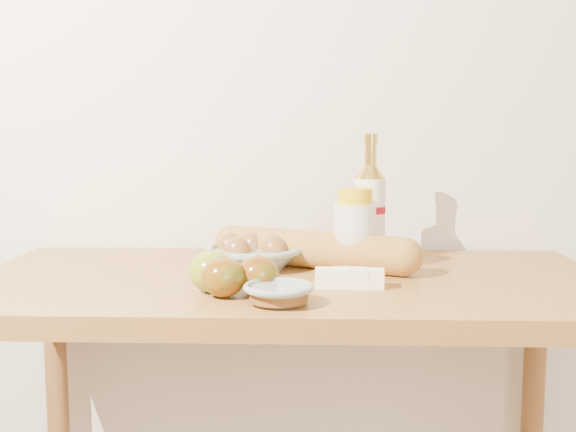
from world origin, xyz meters
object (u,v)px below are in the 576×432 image
object	(u,v)px
bourbon_bottle	(370,210)
cream_bottle	(355,233)
table	(289,339)
egg_bowl	(254,254)
baguette	(313,250)

from	to	relation	value
bourbon_bottle	cream_bottle	size ratio (longest dim) A/B	1.64
table	egg_bowl	world-z (taller)	egg_bowl
table	cream_bottle	distance (m)	0.24
table	baguette	bearing A→B (deg)	60.79
table	bourbon_bottle	bearing A→B (deg)	42.90
egg_bowl	baguette	bearing A→B (deg)	0.30
table	egg_bowl	bearing A→B (deg)	130.85
baguette	table	bearing A→B (deg)	-95.66
cream_bottle	baguette	size ratio (longest dim) A/B	0.37
egg_bowl	baguette	world-z (taller)	baguette
egg_bowl	baguette	size ratio (longest dim) A/B	0.52
table	cream_bottle	xyz separation A→B (m)	(0.13, 0.06, 0.20)
bourbon_bottle	baguette	bearing A→B (deg)	-139.78
egg_bowl	bourbon_bottle	bearing A→B (deg)	16.44
table	cream_bottle	world-z (taller)	cream_bottle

